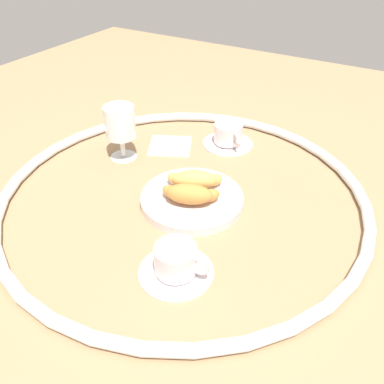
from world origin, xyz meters
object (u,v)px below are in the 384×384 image
Objects in this scene: croissant_small at (195,180)px; coffee_cup_near at (228,136)px; juice_glass_left at (120,125)px; coffee_cup_far at (176,263)px; folded_napkin at (170,145)px; croissant_large at (190,194)px; pastry_plate at (192,199)px.

croissant_small reaches higher than coffee_cup_near.
juice_glass_left is (-0.24, 0.05, 0.05)m from croissant_small.
folded_napkin is at bearing 124.38° from coffee_cup_far.
folded_napkin is (0.07, 0.11, -0.09)m from juice_glass_left.
croissant_large is at bearing -21.74° from juice_glass_left.
coffee_cup_far reaches higher than pastry_plate.
croissant_large is 0.29m from folded_napkin.
pastry_plate is 0.26m from folded_napkin.
coffee_cup_near reaches higher than pastry_plate.
croissant_small is 0.88× the size of juice_glass_left.
folded_napkin is (-0.17, 0.16, -0.04)m from croissant_small.
coffee_cup_far is (0.07, -0.17, -0.02)m from croissant_large.
croissant_large and croissant_small have the same top height.
juice_glass_left reaches higher than coffee_cup_near.
coffee_cup_near is (-0.05, 0.28, 0.01)m from pastry_plate.
coffee_cup_far is (0.13, -0.47, 0.00)m from coffee_cup_near.
coffee_cup_near reaches higher than folded_napkin.
croissant_small is 0.25m from juice_glass_left.
pastry_plate is 1.67× the size of coffee_cup_far.
croissant_small is at bearing -81.11° from coffee_cup_near.
folded_napkin is at bearing 131.48° from croissant_large.
juice_glass_left is at bearing -136.26° from coffee_cup_near.
croissant_small is (-0.01, 0.03, 0.03)m from pastry_plate.
juice_glass_left is (-0.34, 0.28, 0.07)m from coffee_cup_far.
pastry_plate is 2.06× the size of folded_napkin.
croissant_small reaches higher than coffee_cup_far.
pastry_plate is 0.04m from croissant_small.
croissant_large is at bearing -70.80° from croissant_small.
pastry_plate reaches higher than folded_napkin.
croissant_small is at bearing 109.74° from pastry_plate.
croissant_large reaches higher than coffee_cup_far.
juice_glass_left is at bearing 162.24° from pastry_plate.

